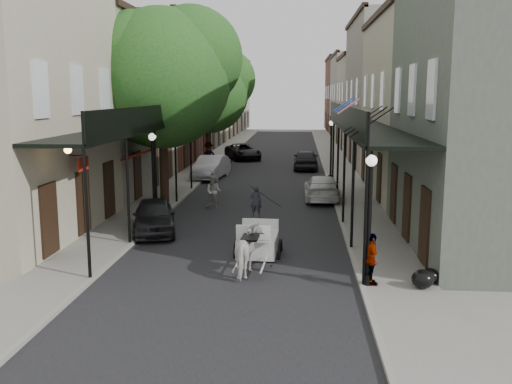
% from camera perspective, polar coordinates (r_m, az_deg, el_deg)
% --- Properties ---
extents(ground, '(140.00, 140.00, 0.00)m').
position_cam_1_polar(ground, '(18.69, -2.37, -7.25)').
color(ground, gray).
rests_on(ground, ground).
extents(road, '(8.00, 90.00, 0.01)m').
position_cam_1_polar(road, '(38.19, 1.14, 1.59)').
color(road, black).
rests_on(road, ground).
extents(sidewalk_left, '(2.20, 90.00, 0.12)m').
position_cam_1_polar(sidewalk_left, '(38.78, -6.26, 1.74)').
color(sidewalk_left, gray).
rests_on(sidewalk_left, ground).
extents(sidewalk_right, '(2.20, 90.00, 0.12)m').
position_cam_1_polar(sidewalk_right, '(38.23, 8.64, 1.57)').
color(sidewalk_right, gray).
rests_on(sidewalk_right, ground).
extents(building_row_left, '(5.00, 80.00, 10.50)m').
position_cam_1_polar(building_row_left, '(48.93, -8.41, 9.47)').
color(building_row_left, '#A8A186').
rests_on(building_row_left, ground).
extents(building_row_right, '(5.00, 80.00, 10.50)m').
position_cam_1_polar(building_row_right, '(48.17, 12.26, 9.35)').
color(building_row_right, gray).
rests_on(building_row_right, ground).
extents(gallery_left, '(2.20, 18.05, 4.88)m').
position_cam_1_polar(gallery_left, '(25.70, -11.31, 6.45)').
color(gallery_left, black).
rests_on(gallery_left, sidewalk_left).
extents(gallery_right, '(2.20, 18.05, 4.88)m').
position_cam_1_polar(gallery_right, '(24.90, 10.57, 6.37)').
color(gallery_right, black).
rests_on(gallery_right, sidewalk_right).
extents(tree_near, '(7.31, 6.80, 9.63)m').
position_cam_1_polar(tree_near, '(28.64, -8.57, 11.74)').
color(tree_near, '#382619').
rests_on(tree_near, sidewalk_left).
extents(tree_far, '(6.45, 6.00, 8.61)m').
position_cam_1_polar(tree_far, '(42.40, -4.34, 10.29)').
color(tree_far, '#382619').
rests_on(tree_far, sidewalk_left).
extents(lamppost_right_near, '(0.32, 0.32, 3.71)m').
position_cam_1_polar(lamppost_right_near, '(16.23, 11.28, -2.59)').
color(lamppost_right_near, black).
rests_on(lamppost_right_near, sidewalk_right).
extents(lamppost_left, '(0.32, 0.32, 3.71)m').
position_cam_1_polar(lamppost_left, '(24.78, -10.23, 1.71)').
color(lamppost_left, black).
rests_on(lamppost_left, sidewalk_left).
extents(lamppost_right_far, '(0.32, 0.32, 3.71)m').
position_cam_1_polar(lamppost_right_far, '(35.96, 7.52, 4.28)').
color(lamppost_right_far, black).
rests_on(lamppost_right_far, sidewalk_right).
extents(horse, '(0.90, 1.83, 1.52)m').
position_cam_1_polar(horse, '(17.45, -0.62, -5.89)').
color(horse, silver).
rests_on(horse, ground).
extents(carriage, '(1.64, 2.29, 2.54)m').
position_cam_1_polar(carriage, '(19.67, 0.30, -3.40)').
color(carriage, black).
rests_on(carriage, ground).
extents(pedestrian_walking, '(0.83, 0.69, 1.57)m').
position_cam_1_polar(pedestrian_walking, '(27.70, -4.25, 0.05)').
color(pedestrian_walking, '#ACAEA4').
rests_on(pedestrian_walking, ground).
extents(pedestrian_sidewalk_left, '(1.46, 1.22, 1.96)m').
position_cam_1_polar(pedestrian_sidewalk_left, '(40.75, -4.77, 3.63)').
color(pedestrian_sidewalk_left, gray).
rests_on(pedestrian_sidewalk_left, sidewalk_left).
extents(pedestrian_sidewalk_right, '(0.53, 0.93, 1.49)m').
position_cam_1_polar(pedestrian_sidewalk_right, '(16.53, 11.48, -6.60)').
color(pedestrian_sidewalk_right, gray).
rests_on(pedestrian_sidewalk_right, sidewalk_right).
extents(car_left_near, '(2.51, 4.27, 1.36)m').
position_cam_1_polar(car_left_near, '(22.99, -10.16, -2.39)').
color(car_left_near, black).
rests_on(car_left_near, ground).
extents(car_left_mid, '(2.07, 4.64, 1.48)m').
position_cam_1_polar(car_left_mid, '(37.14, -4.54, 2.47)').
color(car_left_mid, '#ACABB0').
rests_on(car_left_mid, ground).
extents(car_left_far, '(3.79, 5.26, 1.33)m').
position_cam_1_polar(car_left_far, '(47.91, -1.32, 4.07)').
color(car_left_far, black).
rests_on(car_left_far, ground).
extents(car_right_near, '(1.82, 4.43, 1.28)m').
position_cam_1_polar(car_right_near, '(29.76, 6.62, 0.41)').
color(car_right_near, silver).
rests_on(car_right_near, ground).
extents(car_right_far, '(1.74, 4.33, 1.47)m').
position_cam_1_polar(car_right_far, '(41.68, 5.00, 3.27)').
color(car_right_far, black).
rests_on(car_right_far, ground).
extents(trash_bags, '(0.88, 1.03, 0.53)m').
position_cam_1_polar(trash_bags, '(16.91, 16.59, -8.22)').
color(trash_bags, black).
rests_on(trash_bags, sidewalk_right).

